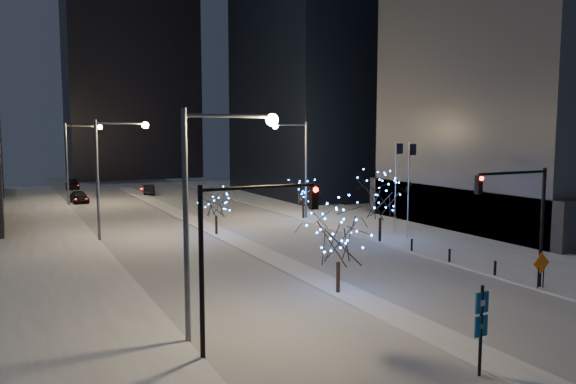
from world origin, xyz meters
TOP-DOWN VIEW (x-y plane):
  - ground at (0.00, 0.00)m, footprint 160.00×160.00m
  - road at (0.00, 35.00)m, footprint 20.00×130.00m
  - median at (0.00, 30.00)m, footprint 2.00×80.00m
  - east_sidewalk at (15.00, 20.00)m, footprint 10.00×90.00m
  - west_sidewalk at (-14.00, 20.00)m, footprint 8.00×90.00m
  - midrise_block at (34.00, 18.00)m, footprint 30.00×22.00m
  - plinth at (34.00, 18.00)m, footprint 30.00×24.00m
  - horizon_block at (6.00, 92.00)m, footprint 24.00×14.00m
  - street_lamp_w_near at (-8.94, 2.00)m, footprint 4.40×0.56m
  - street_lamp_w_mid at (-8.94, 27.00)m, footprint 4.40×0.56m
  - street_lamp_w_far at (-8.94, 52.00)m, footprint 4.40×0.56m
  - street_lamp_east at (10.08, 30.00)m, footprint 3.90×0.56m
  - traffic_signal_west at (-8.44, -0.00)m, footprint 5.26×0.43m
  - traffic_signal_east at (8.94, 1.00)m, footprint 5.26×0.43m
  - flagpoles at (13.37, 17.25)m, footprint 1.35×2.60m
  - bollards at (10.20, 10.00)m, footprint 0.16×12.16m
  - car_near at (-8.47, 54.57)m, footprint 2.17×4.68m
  - car_mid at (1.50, 59.64)m, footprint 2.25×4.60m
  - car_far at (-7.41, 72.71)m, footprint 2.46×5.22m
  - holiday_tree_median_near at (-0.46, 5.26)m, footprint 5.59×5.59m
  - holiday_tree_median_far at (-0.50, 25.20)m, footprint 4.01×4.01m
  - holiday_tree_plaza_near at (10.50, 16.41)m, footprint 4.90×4.90m
  - holiday_tree_plaza_far at (10.50, 29.67)m, footprint 3.73×3.73m
  - wayfinding_sign at (-1.29, -6.00)m, footprint 0.61×0.12m
  - construction_sign at (10.30, 0.76)m, footprint 1.26×0.07m

SIDE VIEW (x-z plane):
  - ground at x=0.00m, z-range 0.00..0.00m
  - road at x=0.00m, z-range 0.00..0.02m
  - median at x=0.00m, z-range 0.00..0.15m
  - east_sidewalk at x=15.00m, z-range 0.00..0.15m
  - west_sidewalk at x=-14.00m, z-range 0.00..0.15m
  - bollards at x=10.20m, z-range 0.15..1.05m
  - car_mid at x=1.50m, z-range 0.00..1.45m
  - car_far at x=-7.41m, z-range 0.00..1.47m
  - car_near at x=-8.47m, z-range 0.00..1.55m
  - construction_sign at x=10.30m, z-range 0.36..2.43m
  - plinth at x=34.00m, z-range 0.00..4.00m
  - wayfinding_sign at x=-1.29m, z-range 0.39..3.84m
  - holiday_tree_plaza_far at x=10.50m, z-range 0.72..4.69m
  - holiday_tree_median_far at x=-0.50m, z-range 0.82..5.10m
  - holiday_tree_median_near at x=-0.46m, z-range 0.84..6.06m
  - holiday_tree_plaza_near at x=10.50m, z-range 0.90..6.52m
  - traffic_signal_west at x=-8.44m, z-range 1.26..8.26m
  - traffic_signal_east at x=8.94m, z-range 1.26..8.26m
  - flagpoles at x=13.37m, z-range 0.80..8.80m
  - street_lamp_east at x=10.08m, z-range 1.45..11.45m
  - street_lamp_w_near at x=-8.94m, z-range 1.50..11.50m
  - street_lamp_w_mid at x=-8.94m, z-range 1.50..11.50m
  - street_lamp_w_far at x=-8.94m, z-range 1.50..11.50m
  - midrise_block at x=34.00m, z-range 0.00..30.00m
  - horizon_block at x=6.00m, z-range 0.00..42.00m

